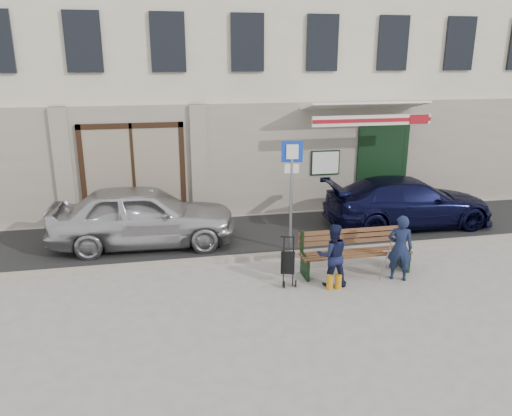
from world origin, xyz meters
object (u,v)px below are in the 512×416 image
object	(u,v)px
bench	(354,253)
man	(400,248)
car_silver	(143,216)
parking_sign	(292,179)
car_navy	(408,202)
woman	(332,255)
stroller	(288,264)

from	to	relation	value
bench	man	xyz separation A→B (m)	(0.80, -0.49, 0.24)
car_silver	bench	distance (m)	5.09
parking_sign	man	world-z (taller)	parking_sign
parking_sign	bench	distance (m)	2.23
parking_sign	car_navy	bearing A→B (deg)	26.77
parking_sign	bench	size ratio (longest dim) A/B	1.10
woman	stroller	distance (m)	0.91
parking_sign	stroller	distance (m)	2.27
car_navy	bench	bearing A→B (deg)	136.06
car_silver	stroller	distance (m)	4.03
man	parking_sign	bearing A→B (deg)	-23.95
car_navy	man	xyz separation A→B (m)	(-1.85, -3.15, 0.03)
car_silver	man	size ratio (longest dim) A/B	3.18
car_silver	bench	xyz separation A→B (m)	(4.38, -2.57, -0.30)
car_silver	bench	size ratio (longest dim) A/B	1.84
parking_sign	man	xyz separation A→B (m)	(1.77, -2.02, -1.06)
parking_sign	man	distance (m)	2.89
car_navy	stroller	size ratio (longest dim) A/B	4.70
car_silver	stroller	bearing A→B (deg)	-131.22
car_silver	woman	size ratio (longest dim) A/B	3.40
bench	stroller	xyz separation A→B (m)	(-1.50, -0.23, -0.03)
car_navy	woman	size ratio (longest dim) A/B	3.52
stroller	woman	bearing A→B (deg)	-0.16
car_silver	woman	distance (m)	4.82
parking_sign	bench	world-z (taller)	parking_sign
car_silver	parking_sign	world-z (taller)	parking_sign
woman	parking_sign	bearing A→B (deg)	-75.45
car_navy	bench	world-z (taller)	car_navy
car_navy	parking_sign	world-z (taller)	parking_sign
car_navy	car_silver	bearing A→B (deg)	91.64
car_silver	man	world-z (taller)	car_silver
car_navy	bench	size ratio (longest dim) A/B	1.91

